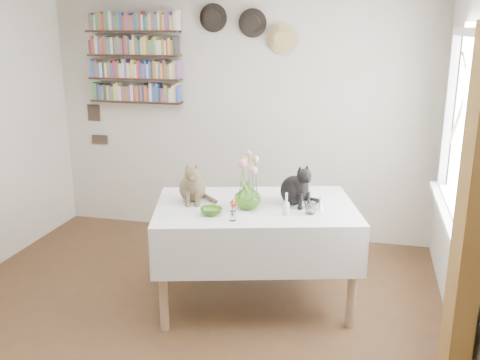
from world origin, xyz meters
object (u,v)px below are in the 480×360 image
(tabby_cat, at_px, (192,180))
(bookshelf_unit, at_px, (134,59))
(black_cat, at_px, (294,183))
(dining_table, at_px, (255,229))
(flower_vase, at_px, (248,195))

(tabby_cat, relative_size, bookshelf_unit, 0.34)
(tabby_cat, height_order, black_cat, black_cat)
(bookshelf_unit, bearing_deg, dining_table, -41.19)
(black_cat, xyz_separation_m, bookshelf_unit, (-1.88, 1.30, 0.85))
(black_cat, relative_size, bookshelf_unit, 0.34)
(bookshelf_unit, bearing_deg, black_cat, -34.52)
(black_cat, xyz_separation_m, flower_vase, (-0.32, -0.20, -0.07))
(dining_table, distance_m, black_cat, 0.48)
(black_cat, bearing_deg, flower_vase, 166.24)
(black_cat, bearing_deg, tabby_cat, 143.72)
(tabby_cat, height_order, flower_vase, tabby_cat)
(dining_table, distance_m, flower_vase, 0.33)
(black_cat, height_order, bookshelf_unit, bookshelf_unit)
(tabby_cat, bearing_deg, dining_table, -16.81)
(tabby_cat, xyz_separation_m, bookshelf_unit, (-1.09, 1.42, 0.85))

